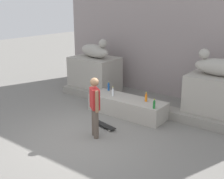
# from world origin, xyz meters

# --- Properties ---
(ground_plane) EXTENTS (40.00, 40.00, 0.00)m
(ground_plane) POSITION_xyz_m (0.00, 0.00, 0.00)
(ground_plane) COLOR slate
(facade_wall) EXTENTS (9.52, 0.60, 5.83)m
(facade_wall) POSITION_xyz_m (0.00, 5.07, 2.92)
(facade_wall) COLOR gray
(facade_wall) RESTS_ON ground_plane
(pedestal_left) EXTENTS (1.82, 1.34, 1.41)m
(pedestal_left) POSITION_xyz_m (-2.47, 3.51, 0.71)
(pedestal_left) COLOR #A39E93
(pedestal_left) RESTS_ON ground_plane
(pedestal_right) EXTENTS (1.82, 1.34, 1.41)m
(pedestal_right) POSITION_xyz_m (2.47, 3.51, 0.71)
(pedestal_right) COLOR #A39E93
(pedestal_right) RESTS_ON ground_plane
(statue_reclining_left) EXTENTS (1.69, 0.93, 0.78)m
(statue_reclining_left) POSITION_xyz_m (-2.43, 3.50, 1.69)
(statue_reclining_left) COLOR #A8A49A
(statue_reclining_left) RESTS_ON pedestal_left
(statue_reclining_right) EXTENTS (1.61, 0.60, 0.78)m
(statue_reclining_right) POSITION_xyz_m (2.43, 3.51, 1.69)
(statue_reclining_right) COLOR #A8A49A
(statue_reclining_right) RESTS_ON pedestal_right
(ledge_block) EXTENTS (2.59, 0.87, 0.56)m
(ledge_block) POSITION_xyz_m (0.00, 2.18, 0.28)
(ledge_block) COLOR #A39E93
(ledge_block) RESTS_ON ground_plane
(skater) EXTENTS (0.46, 0.37, 1.67)m
(skater) POSITION_xyz_m (0.20, 0.33, 0.92)
(skater) COLOR brown
(skater) RESTS_ON ground_plane
(skateboard) EXTENTS (0.82, 0.36, 0.08)m
(skateboard) POSITION_xyz_m (0.04, 0.95, 0.06)
(skateboard) COLOR black
(skateboard) RESTS_ON ground_plane
(bottle_green) EXTENTS (0.07, 0.07, 0.29)m
(bottle_green) POSITION_xyz_m (1.15, 1.88, 0.68)
(bottle_green) COLOR #1E722D
(bottle_green) RESTS_ON ledge_block
(bottle_orange) EXTENTS (0.08, 0.08, 0.30)m
(bottle_orange) POSITION_xyz_m (0.64, 2.28, 0.69)
(bottle_orange) COLOR orange
(bottle_orange) RESTS_ON ledge_block
(bottle_clear) EXTENTS (0.07, 0.07, 0.31)m
(bottle_clear) POSITION_xyz_m (-0.50, 2.09, 0.69)
(bottle_clear) COLOR silver
(bottle_clear) RESTS_ON ledge_block
(bottle_blue) EXTENTS (0.08, 0.08, 0.32)m
(bottle_blue) POSITION_xyz_m (-0.99, 2.49, 0.70)
(bottle_blue) COLOR #194C99
(bottle_blue) RESTS_ON ledge_block
(stair_step) EXTENTS (6.75, 0.50, 0.28)m
(stair_step) POSITION_xyz_m (0.00, 2.82, 0.14)
(stair_step) COLOR gray
(stair_step) RESTS_ON ground_plane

